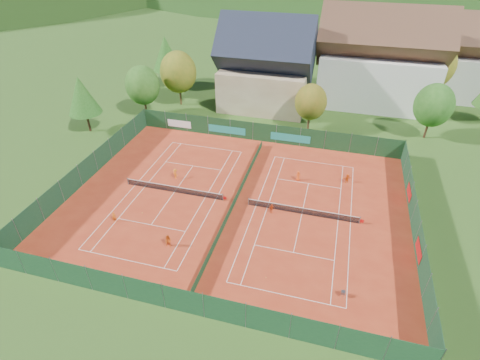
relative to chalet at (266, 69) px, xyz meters
The scene contains 33 objects.
ground 30.87m from the chalet, 84.29° to the right, with size 600.00×600.00×0.00m, color #294E18.
clay_pad 30.87m from the chalet, 84.29° to the right, with size 40.00×32.00×0.01m, color #AA3119.
court_markings_left 31.12m from the chalet, 99.46° to the right, with size 11.03×23.83×0.00m.
court_markings_right 32.63m from the chalet, 69.86° to the right, with size 11.03×23.83×0.00m.
tennis_net_left 31.00m from the chalet, 99.17° to the right, with size 13.30×0.10×1.02m.
tennis_net_right 32.59m from the chalet, 69.60° to the right, with size 13.30×0.10×1.02m.
court_divider 30.77m from the chalet, 84.29° to the right, with size 0.03×28.80×1.00m.
fence_north 15.14m from the chalet, 79.70° to the right, with size 40.00×0.10×3.00m.
fence_south 46.38m from the chalet, 86.27° to the right, with size 40.00×0.04×3.00m.
fence_west 34.86m from the chalet, 119.54° to the right, with size 0.04×32.00×3.00m.
fence_east 38.11m from the chalet, 52.48° to the right, with size 0.09×32.00×3.00m.
chalet is the anchor object (origin of this frame).
hotel_block_a 19.94m from the chalet, 17.53° to the left, with size 21.60×11.00×17.25m.
hotel_block_b 35.85m from the chalet, 22.99° to the left, with size 17.28×10.00×15.50m.
tree_west_front 21.51m from the chalet, 152.24° to the right, with size 5.72×5.72×8.69m.
tree_west_mid 15.53m from the chalet, 165.07° to the right, with size 6.44×6.44×9.78m.
tree_west_back 21.38m from the chalet, 169.22° to the left, with size 5.60×5.60×10.00m.
tree_center 12.19m from the chalet, 41.63° to the right, with size 5.01×5.01×7.60m.
tree_east_front 27.69m from the chalet, 12.53° to the right, with size 5.72×5.72×8.69m.
tree_west_side 30.81m from the chalet, 144.25° to the right, with size 5.04×5.04×9.00m.
tree_east_back 30.68m from the chalet, 19.03° to the left, with size 7.15×7.15×10.86m.
mountain_backdrop 211.04m from the chalet, 81.19° to the left, with size 820.00×530.00×242.00m.
ball_hopper 44.16m from the chalet, 68.41° to the right, with size 0.34×0.34×0.80m.
loose_ball_0 36.08m from the chalet, 101.24° to the right, with size 0.07×0.07×0.07m, color #CCD833.
loose_ball_1 41.87m from the chalet, 77.45° to the right, with size 0.07×0.07×0.07m, color #CCD833.
loose_ball_2 28.67m from the chalet, 85.70° to the right, with size 0.07×0.07×0.07m, color #CCD833.
loose_ball_3 25.04m from the chalet, 88.17° to the right, with size 0.07×0.07×0.07m, color #CCD833.
player_left_near 38.54m from the chalet, 103.91° to the right, with size 0.48×0.31×1.30m, color orange.
player_left_mid 39.48m from the chalet, 92.41° to the right, with size 0.74×0.57×1.51m, color #D05012.
player_left_far 28.34m from the chalet, 102.63° to the right, with size 0.90×0.52×1.40m, color orange.
player_right_near 32.16m from the chalet, 76.22° to the right, with size 0.70×0.29×1.20m, color #DE4713.
player_right_far_a 25.78m from the chalet, 67.66° to the right, with size 0.67×0.44×1.37m, color #FE5316.
player_right_far_b 27.76m from the chalet, 54.59° to the right, with size 1.23×0.39×1.33m, color orange.
Camera 1 is at (10.01, -34.21, 27.76)m, focal length 28.00 mm.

